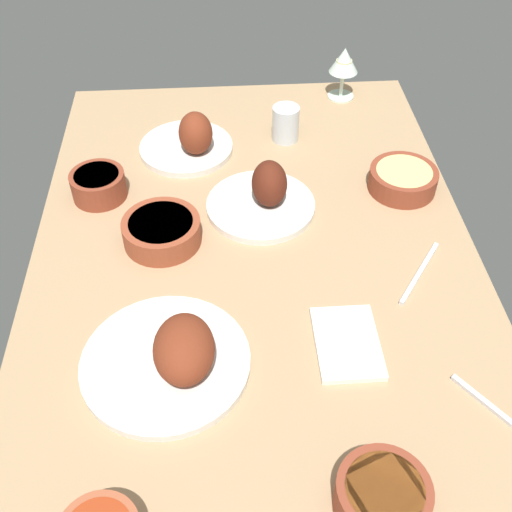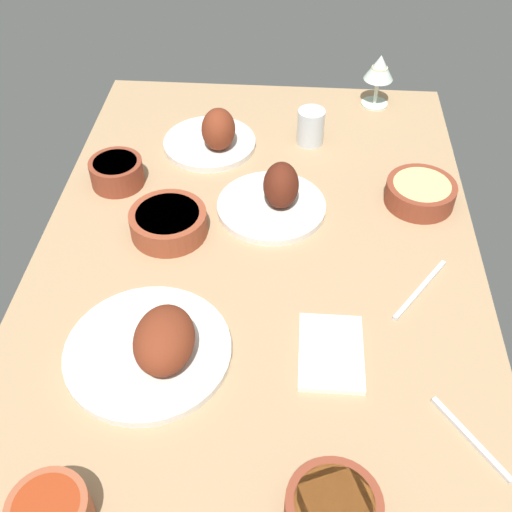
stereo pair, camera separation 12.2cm
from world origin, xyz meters
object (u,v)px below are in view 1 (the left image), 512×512
(bowl_potatoes, at_px, (403,179))
(plate_near_viewer, at_px, (174,356))
(spoon_loose, at_px, (420,273))
(bowl_soup, at_px, (382,497))
(bowl_onions, at_px, (98,184))
(plate_far_side, at_px, (191,141))
(bowl_cream, at_px, (162,230))
(folded_napkin, at_px, (347,343))
(wine_glass, at_px, (344,63))
(water_tumbler, at_px, (286,124))
(fork_loose, at_px, (494,410))
(plate_center_main, at_px, (265,196))

(bowl_potatoes, bearing_deg, plate_near_viewer, -47.51)
(bowl_potatoes, xyz_separation_m, spoon_loose, (0.27, -0.03, -0.02))
(bowl_soup, height_order, bowl_onions, bowl_soup)
(plate_near_viewer, height_order, plate_far_side, plate_far_side)
(bowl_cream, distance_m, folded_napkin, 0.44)
(bowl_soup, height_order, wine_glass, wine_glass)
(plate_near_viewer, bearing_deg, wine_glass, 153.68)
(water_tumbler, relative_size, fork_loose, 0.53)
(wine_glass, xyz_separation_m, fork_loose, (0.98, 0.08, -0.10))
(wine_glass, bearing_deg, bowl_cream, -40.22)
(plate_near_viewer, distance_m, bowl_soup, 0.39)
(spoon_loose, bearing_deg, plate_far_side, 81.05)
(water_tumbler, bearing_deg, plate_center_main, -15.37)
(plate_near_viewer, distance_m, wine_glass, 0.96)
(wine_glass, bearing_deg, bowl_soup, -6.69)
(plate_near_viewer, height_order, bowl_onions, plate_near_viewer)
(bowl_onions, bearing_deg, water_tumbler, 114.35)
(bowl_soup, distance_m, bowl_potatoes, 0.74)
(plate_center_main, relative_size, bowl_potatoes, 1.56)
(plate_far_side, bearing_deg, plate_center_main, 36.33)
(plate_near_viewer, xyz_separation_m, spoon_loose, (-0.19, 0.47, -0.03))
(water_tumbler, bearing_deg, bowl_cream, -39.23)
(plate_far_side, bearing_deg, bowl_soup, 16.94)
(bowl_potatoes, distance_m, fork_loose, 0.58)
(plate_center_main, height_order, folded_napkin, plate_center_main)
(plate_center_main, distance_m, spoon_loose, 0.36)
(bowl_potatoes, relative_size, bowl_cream, 0.95)
(fork_loose, bearing_deg, bowl_potatoes, -34.15)
(bowl_soup, distance_m, folded_napkin, 0.29)
(bowl_potatoes, height_order, folded_napkin, bowl_potatoes)
(fork_loose, xyz_separation_m, spoon_loose, (-0.31, -0.04, 0.00))
(bowl_soup, distance_m, wine_glass, 1.13)
(wine_glass, relative_size, water_tumbler, 1.60)
(plate_far_side, xyz_separation_m, bowl_onions, (0.15, -0.20, -0.00))
(bowl_cream, bearing_deg, wine_glass, 139.78)
(spoon_loose, bearing_deg, fork_loose, -136.88)
(plate_center_main, bearing_deg, water_tumbler, 164.63)
(bowl_onions, height_order, fork_loose, bowl_onions)
(plate_near_viewer, xyz_separation_m, wine_glass, (-0.86, 0.43, 0.07))
(bowl_potatoes, bearing_deg, bowl_onions, -91.73)
(bowl_soup, bearing_deg, spoon_loose, 158.69)
(plate_center_main, distance_m, fork_loose, 0.62)
(bowl_onions, height_order, spoon_loose, bowl_onions)
(bowl_potatoes, height_order, bowl_onions, bowl_onions)
(wine_glass, bearing_deg, bowl_potatoes, 9.84)
(plate_near_viewer, relative_size, bowl_soup, 2.17)
(plate_near_viewer, distance_m, plate_far_side, 0.63)
(bowl_onions, xyz_separation_m, wine_glass, (-0.39, 0.60, 0.07))
(plate_far_side, xyz_separation_m, bowl_potatoes, (0.17, 0.47, -0.01))
(plate_near_viewer, bearing_deg, plate_far_side, 177.84)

